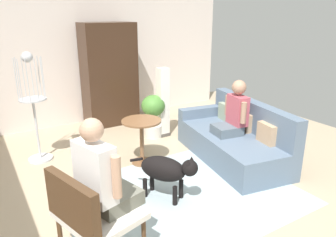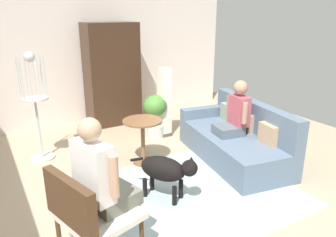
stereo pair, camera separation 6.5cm
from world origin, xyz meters
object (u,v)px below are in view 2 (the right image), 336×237
object	(u,v)px
person_on_armchair	(99,176)
column_lamp	(165,103)
armchair	(86,210)
dog	(166,169)
couch	(236,140)
armoire_cabinet	(112,74)
potted_plant	(155,112)
round_end_table	(143,134)
person_on_couch	(236,113)
bird_cage_stand	(36,108)

from	to	relation	value
person_on_armchair	column_lamp	xyz separation A→B (m)	(2.02, 2.33, -0.19)
armchair	dog	size ratio (longest dim) A/B	1.12
couch	armoire_cabinet	xyz separation A→B (m)	(-0.97, 2.55, 0.69)
potted_plant	dog	bearing A→B (deg)	-115.04
armchair	round_end_table	size ratio (longest dim) A/B	1.30
couch	person_on_armchair	size ratio (longest dim) A/B	2.37
column_lamp	armoire_cabinet	world-z (taller)	armoire_cabinet
person_on_armchair	column_lamp	world-z (taller)	person_on_armchair
armchair	round_end_table	bearing A→B (deg)	49.51
armoire_cabinet	person_on_couch	bearing A→B (deg)	-70.36
couch	bird_cage_stand	world-z (taller)	bird_cage_stand
column_lamp	armoire_cabinet	size ratio (longest dim) A/B	0.63
person_on_couch	potted_plant	size ratio (longest dim) A/B	1.05
person_on_armchair	armoire_cabinet	world-z (taller)	armoire_cabinet
person_on_armchair	bird_cage_stand	size ratio (longest dim) A/B	0.54
bird_cage_stand	armoire_cabinet	distance (m)	1.94
round_end_table	column_lamp	distance (m)	1.20
person_on_couch	armoire_cabinet	distance (m)	2.74
bird_cage_stand	column_lamp	bearing A→B (deg)	-2.93
couch	person_on_couch	size ratio (longest dim) A/B	2.60
potted_plant	column_lamp	bearing A→B (deg)	-9.81
person_on_armchair	bird_cage_stand	xyz separation A→B (m)	(-0.11, 2.43, 0.02)
couch	dog	world-z (taller)	couch
couch	potted_plant	xyz separation A→B (m)	(-0.64, 1.41, 0.17)
bird_cage_stand	round_end_table	bearing A→B (deg)	-36.15
dog	round_end_table	bearing A→B (deg)	78.87
couch	column_lamp	bearing A→B (deg)	108.29
round_end_table	bird_cage_stand	bearing A→B (deg)	143.85
potted_plant	column_lamp	xyz separation A→B (m)	(0.18, -0.03, 0.14)
person_on_couch	dog	xyz separation A→B (m)	(-1.45, -0.43, -0.35)
couch	armchair	xyz separation A→B (m)	(-2.63, -0.99, 0.23)
bird_cage_stand	person_on_armchair	bearing A→B (deg)	-87.33
armoire_cabinet	dog	bearing A→B (deg)	-100.04
armchair	column_lamp	bearing A→B (deg)	47.49
couch	person_on_couch	distance (m)	0.44
bird_cage_stand	potted_plant	bearing A→B (deg)	-2.29
armoire_cabinet	couch	bearing A→B (deg)	-69.11
round_end_table	column_lamp	size ratio (longest dim) A/B	0.55
armchair	dog	world-z (taller)	armchair
bird_cage_stand	potted_plant	xyz separation A→B (m)	(1.95, -0.08, -0.35)
round_end_table	dog	size ratio (longest dim) A/B	0.86
bird_cage_stand	potted_plant	size ratio (longest dim) A/B	2.12
column_lamp	armchair	bearing A→B (deg)	-132.51
dog	person_on_armchair	bearing A→B (deg)	-152.96
armoire_cabinet	round_end_table	bearing A→B (deg)	-99.49
round_end_table	couch	bearing A→B (deg)	-23.00
column_lamp	person_on_armchair	bearing A→B (deg)	-130.94
dog	armoire_cabinet	size ratio (longest dim) A/B	0.40
couch	armoire_cabinet	bearing A→B (deg)	110.89
couch	bird_cage_stand	xyz separation A→B (m)	(-2.59, 1.49, 0.52)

